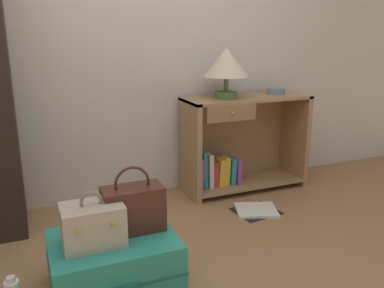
% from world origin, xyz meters
% --- Properties ---
extents(back_wall, '(6.40, 0.10, 2.60)m').
position_xyz_m(back_wall, '(0.00, 1.50, 1.30)').
color(back_wall, beige).
rests_on(back_wall, ground_plane).
extents(bookshelf, '(1.00, 0.39, 0.76)m').
position_xyz_m(bookshelf, '(0.92, 1.25, 0.37)').
color(bookshelf, '#A37A51').
rests_on(bookshelf, ground_plane).
extents(table_lamp, '(0.34, 0.34, 0.38)m').
position_xyz_m(table_lamp, '(0.77, 1.23, 1.02)').
color(table_lamp, '#4C7542').
rests_on(table_lamp, bookshelf).
extents(bowl, '(0.15, 0.15, 0.05)m').
position_xyz_m(bowl, '(1.25, 1.26, 0.79)').
color(bowl, slate).
rests_on(bowl, bookshelf).
extents(suitcase_large, '(0.62, 0.49, 0.27)m').
position_xyz_m(suitcase_large, '(-0.32, 0.28, 0.14)').
color(suitcase_large, teal).
rests_on(suitcase_large, ground_plane).
extents(train_case, '(0.29, 0.21, 0.27)m').
position_xyz_m(train_case, '(-0.42, 0.26, 0.37)').
color(train_case, '#B7A88E').
rests_on(train_case, suitcase_large).
extents(handbag, '(0.30, 0.16, 0.34)m').
position_xyz_m(handbag, '(-0.20, 0.33, 0.39)').
color(handbag, '#472319').
rests_on(handbag, suitcase_large).
extents(open_book_on_floor, '(0.35, 0.33, 0.02)m').
position_xyz_m(open_book_on_floor, '(0.81, 0.78, 0.01)').
color(open_book_on_floor, white).
rests_on(open_book_on_floor, ground_plane).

